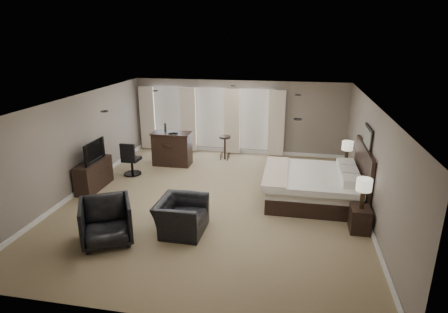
% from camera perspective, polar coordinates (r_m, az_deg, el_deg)
% --- Properties ---
extents(room, '(7.60, 8.60, 2.64)m').
position_cam_1_polar(room, '(9.31, -1.67, 0.48)').
color(room, '#887756').
rests_on(room, ground).
extents(window_bay, '(5.25, 0.20, 2.30)m').
position_cam_1_polar(window_bay, '(13.41, -2.09, 5.61)').
color(window_bay, silver).
rests_on(window_bay, room).
extents(bed, '(2.40, 2.29, 1.53)m').
position_cam_1_polar(bed, '(9.82, 13.95, -2.42)').
color(bed, silver).
rests_on(bed, ground).
extents(nightstand_near, '(0.42, 0.51, 0.56)m').
position_cam_1_polar(nightstand_near, '(8.79, 19.99, -9.01)').
color(nightstand_near, black).
rests_on(nightstand_near, ground).
extents(nightstand_far, '(0.45, 0.55, 0.59)m').
position_cam_1_polar(nightstand_far, '(11.42, 17.91, -2.32)').
color(nightstand_far, black).
rests_on(nightstand_far, ground).
extents(lamp_near, '(0.33, 0.33, 0.68)m').
position_cam_1_polar(lamp_near, '(8.54, 20.43, -5.31)').
color(lamp_near, beige).
rests_on(lamp_near, nightstand_near).
extents(lamp_far, '(0.31, 0.31, 0.64)m').
position_cam_1_polar(lamp_far, '(11.23, 18.21, 0.64)').
color(lamp_far, beige).
rests_on(lamp_far, nightstand_far).
extents(wall_art, '(0.04, 0.96, 0.56)m').
position_cam_1_polar(wall_art, '(9.66, 21.03, 2.70)').
color(wall_art, slate).
rests_on(wall_art, room).
extents(dresser, '(0.44, 1.37, 0.80)m').
position_cam_1_polar(dresser, '(11.01, -19.22, -2.66)').
color(dresser, black).
rests_on(dresser, ground).
extents(tv, '(0.58, 1.01, 0.13)m').
position_cam_1_polar(tv, '(10.86, -19.47, -0.37)').
color(tv, black).
rests_on(tv, dresser).
extents(armchair_near, '(0.76, 1.14, 0.99)m').
position_cam_1_polar(armchair_near, '(8.23, -6.54, -8.17)').
color(armchair_near, black).
rests_on(armchair_near, ground).
extents(armchair_far, '(1.32, 1.29, 1.02)m').
position_cam_1_polar(armchair_far, '(8.14, -17.55, -9.16)').
color(armchair_far, black).
rests_on(armchair_far, ground).
extents(bar_counter, '(1.26, 0.66, 1.10)m').
position_cam_1_polar(bar_counter, '(12.36, -7.89, 1.21)').
color(bar_counter, black).
rests_on(bar_counter, ground).
extents(bar_stool_left, '(0.40, 0.40, 0.78)m').
position_cam_1_polar(bar_stool_left, '(12.25, -8.46, 0.23)').
color(bar_stool_left, black).
rests_on(bar_stool_left, ground).
extents(bar_stool_right, '(0.42, 0.42, 0.83)m').
position_cam_1_polar(bar_stool_right, '(12.80, 0.13, 1.34)').
color(bar_stool_right, black).
rests_on(bar_stool_right, ground).
extents(desk_chair, '(0.55, 0.55, 1.04)m').
position_cam_1_polar(desk_chair, '(11.72, -13.92, -0.27)').
color(desk_chair, black).
rests_on(desk_chair, ground).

